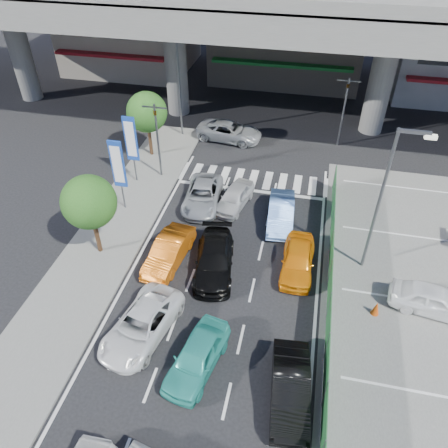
% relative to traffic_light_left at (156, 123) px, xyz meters
% --- Properties ---
extents(ground, '(120.00, 120.00, 0.00)m').
position_rel_traffic_light_left_xyz_m(ground, '(6.20, -12.00, -3.94)').
color(ground, black).
rests_on(ground, ground).
extents(sidewalk_left, '(4.00, 30.00, 0.12)m').
position_rel_traffic_light_left_xyz_m(sidewalk_left, '(-0.80, -8.00, -3.88)').
color(sidewalk_left, '#5D5D5A').
rests_on(sidewalk_left, ground).
extents(fence_run, '(0.16, 22.00, 1.80)m').
position_rel_traffic_light_left_xyz_m(fence_run, '(11.50, -11.00, -3.04)').
color(fence_run, '#1F5B2B').
rests_on(fence_run, ground).
extents(expressway, '(64.00, 14.00, 10.75)m').
position_rel_traffic_light_left_xyz_m(expressway, '(6.20, 10.00, 4.83)').
color(expressway, '#61615C').
rests_on(expressway, ground).
extents(traffic_light_left, '(1.60, 1.24, 5.20)m').
position_rel_traffic_light_left_xyz_m(traffic_light_left, '(0.00, 0.00, 0.00)').
color(traffic_light_left, '#595B60').
rests_on(traffic_light_left, ground).
extents(traffic_light_right, '(1.60, 1.24, 5.20)m').
position_rel_traffic_light_left_xyz_m(traffic_light_right, '(11.70, 7.00, 0.00)').
color(traffic_light_right, '#595B60').
rests_on(traffic_light_right, ground).
extents(street_lamp_right, '(1.65, 0.22, 8.00)m').
position_rel_traffic_light_left_xyz_m(street_lamp_right, '(13.37, -6.00, 0.83)').
color(street_lamp_right, '#595B60').
rests_on(street_lamp_right, ground).
extents(street_lamp_left, '(1.65, 0.22, 8.00)m').
position_rel_traffic_light_left_xyz_m(street_lamp_left, '(-0.13, 6.00, 0.83)').
color(street_lamp_left, '#595B60').
rests_on(street_lamp_left, ground).
extents(signboard_near, '(0.80, 0.14, 4.70)m').
position_rel_traffic_light_left_xyz_m(signboard_near, '(-1.00, -4.01, -0.87)').
color(signboard_near, '#595B60').
rests_on(signboard_near, ground).
extents(signboard_far, '(0.80, 0.14, 4.70)m').
position_rel_traffic_light_left_xyz_m(signboard_far, '(-1.40, -1.01, -0.87)').
color(signboard_far, '#595B60').
rests_on(signboard_far, ground).
extents(tree_near, '(2.80, 2.80, 4.80)m').
position_rel_traffic_light_left_xyz_m(tree_near, '(-0.80, -8.00, -0.55)').
color(tree_near, '#382314').
rests_on(tree_near, ground).
extents(tree_far, '(2.80, 2.80, 4.80)m').
position_rel_traffic_light_left_xyz_m(tree_far, '(-1.60, 2.50, -0.55)').
color(tree_far, '#382314').
rests_on(tree_far, ground).
extents(sedan_white_mid_left, '(3.07, 5.05, 1.31)m').
position_rel_traffic_light_left_xyz_m(sedan_white_mid_left, '(3.42, -12.67, -3.28)').
color(sedan_white_mid_left, white).
rests_on(sedan_white_mid_left, ground).
extents(taxi_teal_mid, '(2.40, 4.29, 1.38)m').
position_rel_traffic_light_left_xyz_m(taxi_teal_mid, '(6.26, -13.74, -3.25)').
color(taxi_teal_mid, teal).
rests_on(taxi_teal_mid, ground).
extents(hatch_black_mid_right, '(1.86, 4.31, 1.38)m').
position_rel_traffic_light_left_xyz_m(hatch_black_mid_right, '(10.19, -14.33, -3.25)').
color(hatch_black_mid_right, black).
rests_on(hatch_black_mid_right, ground).
extents(taxi_orange_left, '(1.92, 4.33, 1.38)m').
position_rel_traffic_light_left_xyz_m(taxi_orange_left, '(3.14, -7.88, -3.25)').
color(taxi_orange_left, '#CB5B0D').
rests_on(taxi_orange_left, ground).
extents(sedan_black_mid, '(2.66, 5.00, 1.38)m').
position_rel_traffic_light_left_xyz_m(sedan_black_mid, '(5.62, -7.97, -3.25)').
color(sedan_black_mid, black).
rests_on(sedan_black_mid, ground).
extents(taxi_orange_right, '(1.64, 4.05, 1.38)m').
position_rel_traffic_light_left_xyz_m(taxi_orange_right, '(9.85, -7.04, -3.25)').
color(taxi_orange_right, orange).
rests_on(taxi_orange_right, ground).
extents(wagon_silver_front_left, '(2.53, 4.77, 1.28)m').
position_rel_traffic_light_left_xyz_m(wagon_silver_front_left, '(3.56, -2.48, -3.30)').
color(wagon_silver_front_left, '#A7ABB0').
rests_on(wagon_silver_front_left, ground).
extents(sedan_white_front_mid, '(2.25, 3.95, 1.27)m').
position_rel_traffic_light_left_xyz_m(sedan_white_front_mid, '(5.54, -2.24, -3.30)').
color(sedan_white_front_mid, silver).
rests_on(sedan_white_front_mid, ground).
extents(kei_truck_front_right, '(1.75, 4.28, 1.38)m').
position_rel_traffic_light_left_xyz_m(kei_truck_front_right, '(8.53, -3.25, -3.25)').
color(kei_truck_front_right, '#5D8BD4').
rests_on(kei_truck_front_right, ground).
extents(crossing_wagon_silver, '(5.22, 2.86, 1.39)m').
position_rel_traffic_light_left_xyz_m(crossing_wagon_silver, '(3.46, 6.12, -3.24)').
color(crossing_wagon_silver, '#ABAEB3').
rests_on(crossing_wagon_silver, ground).
extents(parked_sedan_white, '(4.20, 2.20, 1.36)m').
position_rel_traffic_light_left_xyz_m(parked_sedan_white, '(16.31, -8.44, -3.19)').
color(parked_sedan_white, white).
rests_on(parked_sedan_white, parking_lot).
extents(traffic_cone, '(0.40, 0.40, 0.75)m').
position_rel_traffic_light_left_xyz_m(traffic_cone, '(13.71, -9.25, -3.50)').
color(traffic_cone, '#D7490B').
rests_on(traffic_cone, parking_lot).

